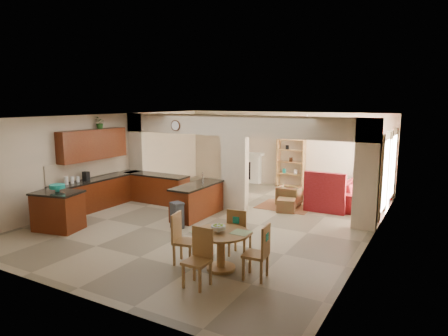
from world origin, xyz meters
The scene contains 39 objects.
floor centered at (0.00, 0.00, 0.00)m, with size 10.00×10.00×0.00m, color gray.
ceiling centered at (0.00, 0.00, 2.80)m, with size 10.00×10.00×0.00m, color white.
wall_back centered at (0.00, 5.00, 1.40)m, with size 8.00×8.00×0.00m, color tan.
wall_front centered at (0.00, -5.00, 1.40)m, with size 8.00×8.00×0.00m, color tan.
wall_left centered at (-4.00, 0.00, 1.40)m, with size 10.00×10.00×0.00m, color tan.
wall_right centered at (4.00, 0.00, 1.40)m, with size 10.00×10.00×0.00m, color tan.
partition_left_pier centered at (-3.70, 1.00, 1.40)m, with size 0.60×0.25×2.80m, color tan.
partition_center_pier centered at (0.00, 1.00, 1.10)m, with size 0.80×0.25×2.20m, color tan.
partition_right_pier centered at (3.70, 1.00, 1.40)m, with size 0.60×0.25×2.80m, color tan.
partition_header centered at (0.00, 1.00, 2.50)m, with size 8.00×0.25×0.60m, color tan.
kitchen_counter centered at (-3.26, -0.25, 0.46)m, with size 2.52×3.29×1.48m.
upper_cabinets centered at (-3.82, -0.80, 1.92)m, with size 0.35×2.40×0.90m, color #481208.
peninsula centered at (-0.60, -0.11, 0.46)m, with size 0.70×1.85×0.91m.
wall_clock centered at (-2.00, 0.85, 2.45)m, with size 0.34×0.34×0.03m, color #532F1B.
rug centered at (1.20, 2.10, 0.01)m, with size 1.60×1.30×0.01m, color #9A6038.
fireplace centered at (-1.60, 4.83, 0.61)m, with size 1.60×0.35×1.20m.
shelving_unit centered at (0.35, 4.82, 0.90)m, with size 1.00×0.32×1.80m, color olive.
window_a centered at (3.97, 2.30, 1.20)m, with size 0.02×0.90×1.90m, color white.
window_b centered at (3.97, 4.00, 1.20)m, with size 0.02×0.90×1.90m, color white.
glazed_door centered at (3.97, 3.15, 1.05)m, with size 0.02×0.70×2.10m, color white.
drape_a_left centered at (3.93, 1.70, 1.20)m, with size 0.10×0.28×2.30m, color #3A1917.
drape_a_right centered at (3.93, 2.90, 1.20)m, with size 0.10×0.28×2.30m, color #3A1917.
drape_b_left centered at (3.93, 3.40, 1.20)m, with size 0.10×0.28×2.30m, color #3A1917.
drape_b_right centered at (3.93, 4.60, 1.20)m, with size 0.10×0.28×2.30m, color #3A1917.
ceiling_fan centered at (1.50, 3.00, 2.56)m, with size 1.00×1.00×0.10m, color white.
kitchen_island centered at (-2.97, -2.82, 0.49)m, with size 1.28×1.03×0.98m.
teal_bowl centered at (-3.00, -2.79, 1.07)m, with size 0.37×0.37×0.17m, color teal.
trash_can centered at (-0.45, -1.27, 0.31)m, with size 0.29×0.25×0.62m, color #2E2F31.
dining_table centered at (1.77, -2.90, 0.50)m, with size 1.10×1.10×0.75m.
fruit_bowl centered at (1.73, -2.93, 0.82)m, with size 0.28×0.28×0.15m, color #7CB326.
sofa centered at (3.30, 3.43, 0.40)m, with size 1.06×2.72×0.79m, color maroon.
chaise centered at (2.41, 2.38, 0.24)m, with size 1.18×0.97×0.47m, color maroon.
armchair centered at (1.28, 2.20, 0.32)m, with size 0.68×0.70×0.64m, color maroon.
ottoman centered at (1.41, 1.57, 0.19)m, with size 0.52×0.52×0.38m, color maroon.
plant centered at (-3.82, -0.49, 2.55)m, with size 0.33×0.29×0.37m, color #1B4312.
chair_north centered at (1.76, -2.17, 0.55)m, with size 0.45×0.45×1.02m.
chair_east centered at (2.60, -2.93, 0.55)m, with size 0.46×0.46×1.02m.
chair_south centered at (1.76, -3.65, 0.55)m, with size 0.42×0.43×1.02m.
chair_west centered at (0.93, -3.02, 0.55)m, with size 0.49×0.49×1.02m.
Camera 1 is at (5.38, -9.20, 3.21)m, focal length 32.00 mm.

